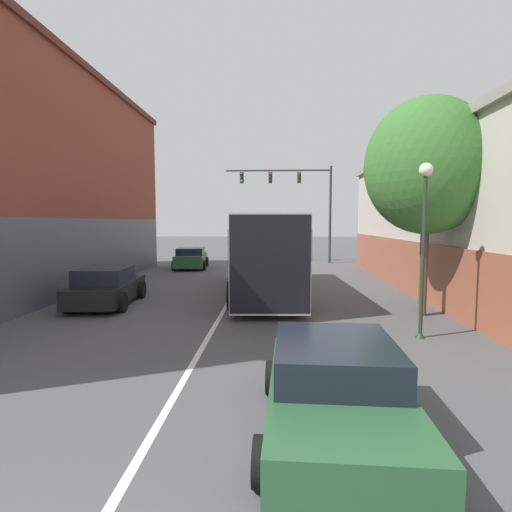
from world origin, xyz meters
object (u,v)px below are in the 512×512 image
(parked_car_left_mid, at_px, (191,258))
(traffic_signal_gantry, at_px, (297,192))
(bus, at_px, (266,250))
(hatchback_foreground, at_px, (336,390))
(street_lamp, at_px, (424,231))
(parked_car_left_near, at_px, (107,287))
(street_tree_near, at_px, (427,166))

(parked_car_left_mid, bearing_deg, traffic_signal_gantry, -67.59)
(bus, xyz_separation_m, hatchback_foreground, (1.28, -11.19, -1.25))
(traffic_signal_gantry, bearing_deg, hatchback_foreground, -91.67)
(bus, bearing_deg, street_lamp, -149.09)
(bus, xyz_separation_m, parked_car_left_mid, (-5.14, 9.05, -1.22))
(parked_car_left_near, xyz_separation_m, traffic_signal_gantry, (7.77, 15.48, 4.58))
(bus, relative_size, hatchback_foreground, 2.47)
(traffic_signal_gantry, bearing_deg, bus, -98.77)
(hatchback_foreground, distance_m, parked_car_left_mid, 21.24)
(traffic_signal_gantry, bearing_deg, street_tree_near, -79.00)
(parked_car_left_mid, xyz_separation_m, traffic_signal_gantry, (7.12, 3.78, 4.59))
(parked_car_left_mid, relative_size, traffic_signal_gantry, 0.54)
(bus, height_order, street_tree_near, street_tree_near)
(hatchback_foreground, height_order, parked_car_left_near, parked_car_left_near)
(bus, bearing_deg, traffic_signal_gantry, -11.54)
(bus, distance_m, parked_car_left_near, 6.48)
(street_tree_near, bearing_deg, parked_car_left_mid, 128.89)
(parked_car_left_near, bearing_deg, street_tree_near, -100.20)
(parked_car_left_near, height_order, street_tree_near, street_tree_near)
(parked_car_left_near, bearing_deg, bus, -69.80)
(parked_car_left_near, distance_m, street_lamp, 10.90)
(hatchback_foreground, height_order, parked_car_left_mid, parked_car_left_mid)
(parked_car_left_near, bearing_deg, street_lamp, -114.64)
(parked_car_left_near, bearing_deg, traffic_signal_gantry, -31.03)
(traffic_signal_gantry, xyz_separation_m, street_tree_near, (3.23, -16.60, -0.44))
(parked_car_left_near, height_order, traffic_signal_gantry, traffic_signal_gantry)
(parked_car_left_near, bearing_deg, hatchback_foreground, -144.75)
(parked_car_left_mid, distance_m, street_lamp, 18.16)
(parked_car_left_near, xyz_separation_m, parked_car_left_mid, (0.66, 11.70, -0.02))
(parked_car_left_near, xyz_separation_m, street_tree_near, (11.00, -1.12, 4.14))
(hatchback_foreground, relative_size, traffic_signal_gantry, 0.53)
(parked_car_left_near, distance_m, parked_car_left_mid, 11.72)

